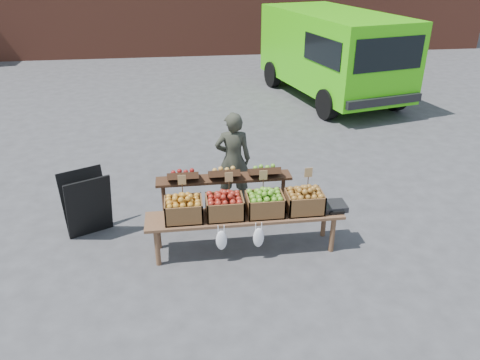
{
  "coord_description": "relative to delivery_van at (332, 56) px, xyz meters",
  "views": [
    {
      "loc": [
        -0.57,
        -5.64,
        3.84
      ],
      "look_at": [
        0.23,
        0.3,
        0.85
      ],
      "focal_mm": 35.0,
      "sensor_mm": 36.0,
      "label": 1
    }
  ],
  "objects": [
    {
      "name": "display_bench",
      "position": [
        -3.42,
        -7.1,
        -0.87
      ],
      "size": [
        2.7,
        0.56,
        0.57
      ],
      "primitive_type": null,
      "color": "brown",
      "rests_on": "ground"
    },
    {
      "name": "ground",
      "position": [
        -3.65,
        -6.9,
        -1.16
      ],
      "size": [
        80.0,
        80.0,
        0.0
      ],
      "primitive_type": "plane",
      "color": "#434346"
    },
    {
      "name": "crate_red_apples",
      "position": [
        -3.15,
        -7.1,
        -0.45
      ],
      "size": [
        0.5,
        0.4,
        0.28
      ],
      "primitive_type": null,
      "color": "#418A2A",
      "rests_on": "display_bench"
    },
    {
      "name": "chalkboard_sign",
      "position": [
        -5.64,
        -6.36,
        -0.67
      ],
      "size": [
        0.74,
        0.6,
        0.98
      ],
      "primitive_type": null,
      "rotation": [
        0.0,
        0.0,
        0.43
      ],
      "color": "black",
      "rests_on": "ground"
    },
    {
      "name": "crate_russet_pears",
      "position": [
        -3.7,
        -7.1,
        -0.45
      ],
      "size": [
        0.5,
        0.4,
        0.28
      ],
      "primitive_type": null,
      "color": "maroon",
      "rests_on": "display_bench"
    },
    {
      "name": "weighing_scale",
      "position": [
        -2.17,
        -7.1,
        -0.55
      ],
      "size": [
        0.34,
        0.3,
        0.08
      ],
      "primitive_type": "cube",
      "color": "black",
      "rests_on": "display_bench"
    },
    {
      "name": "crate_golden_apples",
      "position": [
        -4.25,
        -7.1,
        -0.45
      ],
      "size": [
        0.5,
        0.4,
        0.28
      ],
      "primitive_type": null,
      "color": "#A89E1B",
      "rests_on": "display_bench"
    },
    {
      "name": "delivery_van",
      "position": [
        0.0,
        0.0,
        0.0
      ],
      "size": [
        3.49,
        5.58,
        2.32
      ],
      "primitive_type": null,
      "rotation": [
        0.0,
        0.0,
        0.23
      ],
      "color": "#42DC0F",
      "rests_on": "ground"
    },
    {
      "name": "crate_green_apples",
      "position": [
        -2.6,
        -7.1,
        -0.45
      ],
      "size": [
        0.5,
        0.4,
        0.28
      ],
      "primitive_type": null,
      "color": "#A86D2B",
      "rests_on": "display_bench"
    },
    {
      "name": "vendor",
      "position": [
        -3.42,
        -5.75,
        -0.37
      ],
      "size": [
        0.6,
        0.41,
        1.58
      ],
      "primitive_type": "imported",
      "rotation": [
        0.0,
        0.0,
        3.09
      ],
      "color": "#303227",
      "rests_on": "ground"
    },
    {
      "name": "back_table",
      "position": [
        -3.63,
        -6.38,
        -0.64
      ],
      "size": [
        2.1,
        0.44,
        1.04
      ],
      "primitive_type": null,
      "color": "#392114",
      "rests_on": "ground"
    }
  ]
}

